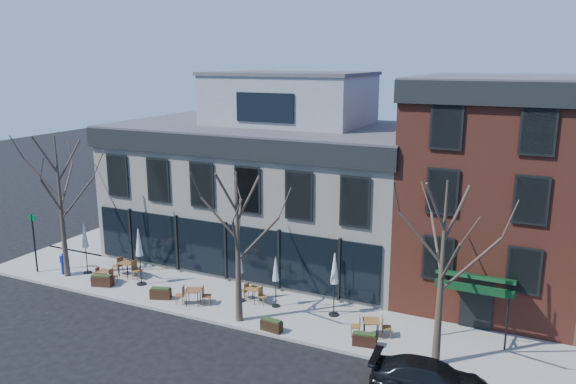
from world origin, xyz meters
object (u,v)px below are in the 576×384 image
at_px(parked_sedan, 431,379).
at_px(umbrella_0, 85,238).
at_px(cafe_set_0, 104,275).
at_px(call_box, 63,263).

distance_m(parked_sedan, umbrella_0, 20.33).
relative_size(parked_sedan, cafe_set_0, 2.74).
height_order(parked_sedan, cafe_set_0, parked_sedan).
xyz_separation_m(parked_sedan, cafe_set_0, (-18.08, 2.82, -0.06)).
bearing_deg(cafe_set_0, parked_sedan, -8.86).
xyz_separation_m(call_box, cafe_set_0, (2.99, 0.04, -0.23)).
bearing_deg(cafe_set_0, umbrella_0, 160.17).
height_order(cafe_set_0, umbrella_0, umbrella_0).
distance_m(call_box, umbrella_0, 1.93).
bearing_deg(parked_sedan, cafe_set_0, 76.72).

